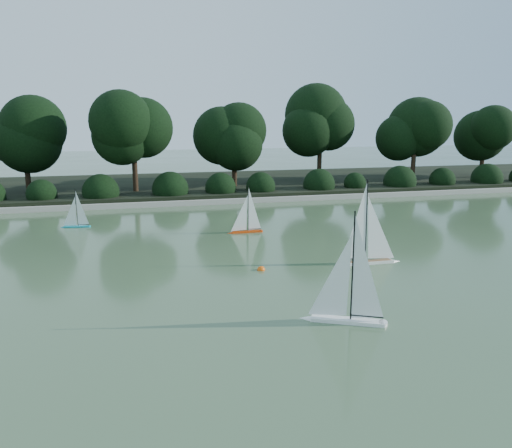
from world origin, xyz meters
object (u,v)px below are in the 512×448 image
at_px(sailboat_white_a, 341,304).
at_px(race_buoy, 261,270).
at_px(sailboat_white_b, 373,250).
at_px(sailboat_orange, 244,225).
at_px(sailboat_teal, 74,221).

relative_size(sailboat_white_a, race_buoy, 11.13).
relative_size(sailboat_white_b, sailboat_orange, 1.42).
distance_m(sailboat_teal, race_buoy, 6.76).
bearing_deg(race_buoy, sailboat_orange, 83.34).
bearing_deg(sailboat_white_b, sailboat_white_a, -125.01).
bearing_deg(sailboat_orange, sailboat_white_b, -59.50).
bearing_deg(sailboat_orange, race_buoy, -96.66).
relative_size(sailboat_orange, race_buoy, 8.22).
height_order(sailboat_white_a, sailboat_teal, sailboat_white_a).
distance_m(sailboat_white_b, sailboat_teal, 8.58).
height_order(sailboat_teal, race_buoy, sailboat_teal).
bearing_deg(sailboat_teal, sailboat_white_b, -38.81).
bearing_deg(sailboat_orange, sailboat_white_a, -88.84).
bearing_deg(sailboat_white_b, sailboat_orange, 120.50).
bearing_deg(sailboat_white_b, race_buoy, 177.78).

